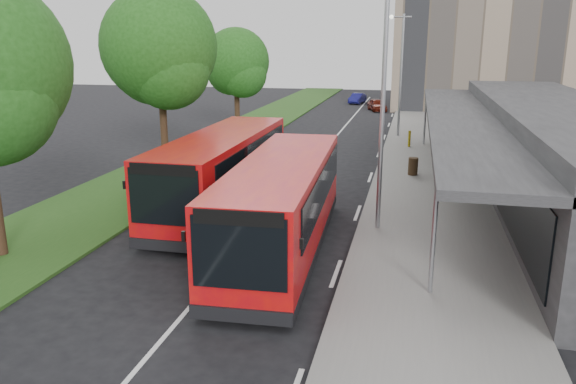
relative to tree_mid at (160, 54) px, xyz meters
name	(u,v)px	position (x,y,z in m)	size (l,w,h in m)	color
ground	(247,241)	(7.01, -9.05, -5.83)	(120.00, 120.00, 0.00)	black
pavement	(425,143)	(13.01, 10.95, -5.75)	(5.00, 80.00, 0.15)	gray
grass_verge	(233,136)	(0.01, 10.95, -5.78)	(5.00, 80.00, 0.10)	#224B18
lane_centre_line	(321,155)	(7.01, 5.95, -5.82)	(0.12, 70.00, 0.01)	silver
kerb_dashes	(382,145)	(10.31, 9.95, -5.82)	(0.12, 56.00, 0.01)	silver
office_block	(516,12)	(21.01, 32.95, 3.17)	(22.00, 12.00, 18.00)	tan
station_building	(550,150)	(17.87, -1.05, -3.78)	(7.70, 26.00, 4.00)	#29292B
tree_mid	(160,54)	(0.00, 0.00, 0.00)	(5.61, 5.61, 9.02)	#332214
tree_far	(236,66)	(0.00, 12.00, -1.07)	(4.60, 4.60, 7.37)	#332214
lamp_post_near	(381,96)	(11.13, -7.05, -1.11)	(1.44, 0.28, 8.00)	#96989E
lamp_post_far	(400,68)	(11.13, 12.95, -1.11)	(1.44, 0.28, 8.00)	#96989E
bus_main	(282,206)	(8.39, -9.68, -4.32)	(3.12, 10.49, 2.94)	red
bus_second	(222,172)	(5.05, -5.76, -4.29)	(2.87, 10.60, 2.99)	red
litter_bin	(413,166)	(12.33, 1.32, -5.25)	(0.47, 0.47, 0.84)	#352616
bollard	(409,139)	(12.03, 8.87, -5.18)	(0.16, 0.16, 0.99)	yellow
car_near	(377,105)	(8.74, 27.91, -5.26)	(1.34, 3.33, 1.13)	#5D180D
car_far	(357,98)	(6.26, 33.90, -5.30)	(1.12, 3.21, 1.06)	navy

